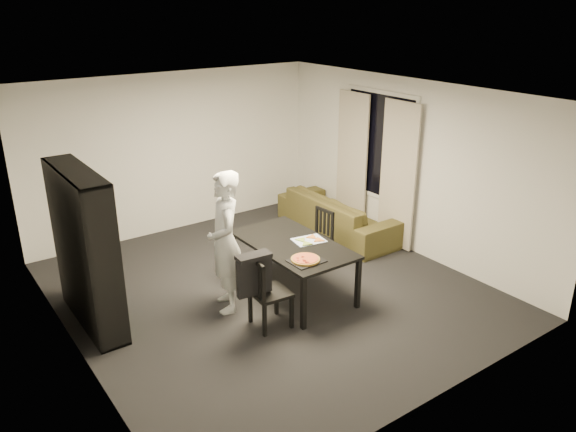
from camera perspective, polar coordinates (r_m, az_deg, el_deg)
room at (r=7.07m, az=-1.95°, el=1.79°), size 5.01×5.51×2.61m
window_pane at (r=8.97m, az=9.24°, el=7.08°), size 0.02×1.40×1.60m
window_frame at (r=8.97m, az=9.22°, el=7.08°), size 0.03×1.52×1.72m
curtain_left at (r=8.66m, az=11.10°, el=4.04°), size 0.03×0.70×2.25m
curtain_right at (r=9.37m, az=6.51°, el=5.60°), size 0.03×0.70×2.25m
bookshelf at (r=6.89m, az=-19.90°, el=-3.19°), size 0.35×1.50×1.90m
dining_table at (r=7.26m, az=0.46°, el=-3.21°), size 0.94×1.70×0.71m
chair_left at (r=6.56m, az=-2.47°, el=-7.33°), size 0.45×0.45×0.91m
chair_right at (r=8.14m, az=3.22°, el=-1.78°), size 0.41×0.41×0.83m
draped_jacket at (r=6.40m, az=-3.47°, el=-5.78°), size 0.43×0.21×0.50m
person at (r=6.85m, az=-6.40°, el=-2.66°), size 0.62×0.76×1.78m
baking_tray at (r=6.74m, az=1.89°, el=-4.58°), size 0.40×0.32×0.01m
pepperoni_pizza at (r=6.74m, az=1.78°, el=-4.41°), size 0.35×0.35×0.03m
kitchen_towel at (r=7.31m, az=2.13°, el=-2.48°), size 0.44×0.36×0.01m
pizza_slices at (r=7.29m, az=2.18°, el=-2.46°), size 0.44×0.40×0.01m
sofa at (r=9.28m, az=5.10°, el=0.16°), size 0.88×2.24×0.66m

